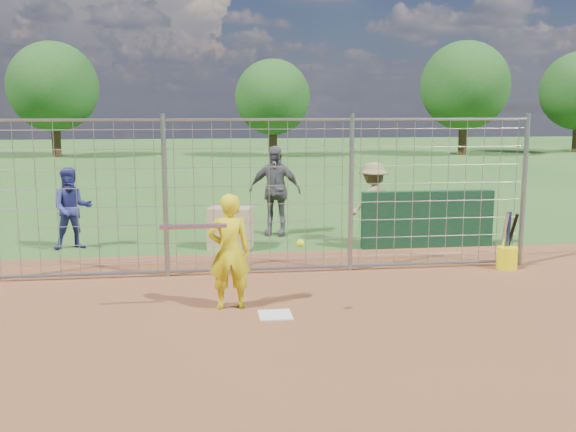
{
  "coord_description": "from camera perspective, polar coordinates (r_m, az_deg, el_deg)",
  "views": [
    {
      "loc": [
        -0.88,
        -8.19,
        2.67
      ],
      "look_at": [
        0.3,
        0.8,
        1.15
      ],
      "focal_mm": 40.0,
      "sensor_mm": 36.0,
      "label": 1
    }
  ],
  "objects": [
    {
      "name": "bystander_c",
      "position": [
        12.94,
        7.58,
        1.18
      ],
      "size": [
        1.2,
        0.96,
        1.62
      ],
      "primitive_type": "imported",
      "rotation": [
        0.0,
        0.0,
        3.53
      ],
      "color": "olive",
      "rests_on": "ground"
    },
    {
      "name": "backstop_fence",
      "position": [
        10.33,
        -2.52,
        1.66
      ],
      "size": [
        9.08,
        0.08,
        2.6
      ],
      "color": "gray",
      "rests_on": "ground"
    },
    {
      "name": "bystander_b",
      "position": [
        13.59,
        -1.19,
        2.27
      ],
      "size": [
        1.21,
        0.79,
        1.91
      ],
      "primitive_type": "imported",
      "rotation": [
        0.0,
        0.0,
        -0.32
      ],
      "color": "#545459",
      "rests_on": "ground"
    },
    {
      "name": "equipment_in_play",
      "position": [
        8.27,
        -6.16,
        -1.3
      ],
      "size": [
        1.83,
        0.45,
        0.27
      ],
      "color": "silver",
      "rests_on": "ground"
    },
    {
      "name": "batter",
      "position": [
        8.61,
        -5.26,
        -3.16
      ],
      "size": [
        0.61,
        0.43,
        1.57
      ],
      "primitive_type": "imported",
      "rotation": [
        0.0,
        0.0,
        3.24
      ],
      "color": "yellow",
      "rests_on": "ground"
    },
    {
      "name": "bystander_a",
      "position": [
        12.91,
        -18.64,
        0.63
      ],
      "size": [
        0.88,
        0.76,
        1.57
      ],
      "primitive_type": "imported",
      "rotation": [
        0.0,
        0.0,
        0.24
      ],
      "color": "navy",
      "rests_on": "ground"
    },
    {
      "name": "home_plate",
      "position": [
        8.47,
        -1.15,
        -8.8
      ],
      "size": [
        0.43,
        0.43,
        0.02
      ],
      "primitive_type": "cube",
      "color": "silver",
      "rests_on": "ground"
    },
    {
      "name": "ground",
      "position": [
        8.66,
        -1.29,
        -8.45
      ],
      "size": [
        100.0,
        100.0,
        0.0
      ],
      "primitive_type": "plane",
      "color": "#2D591E",
      "rests_on": "ground"
    },
    {
      "name": "tree_line",
      "position": [
        36.56,
        -1.2,
        11.17
      ],
      "size": [
        44.66,
        6.72,
        6.48
      ],
      "color": "#3F2B19",
      "rests_on": "ground"
    },
    {
      "name": "infield_dirt",
      "position": [
        5.9,
        2.0,
        -17.35
      ],
      "size": [
        18.0,
        18.0,
        0.0
      ],
      "primitive_type": "plane",
      "color": "brown",
      "rests_on": "ground"
    },
    {
      "name": "bucket_with_bats",
      "position": [
        11.41,
        18.9,
        -3.27
      ],
      "size": [
        0.34,
        0.4,
        0.98
      ],
      "color": "#FCF10D",
      "rests_on": "ground"
    },
    {
      "name": "equipment_bin",
      "position": [
        12.4,
        -5.13,
        -1.06
      ],
      "size": [
        0.92,
        0.76,
        0.8
      ],
      "primitive_type": "cube",
      "rotation": [
        0.0,
        0.0,
        -0.29
      ],
      "color": "tan",
      "rests_on": "ground"
    },
    {
      "name": "dugout_wall",
      "position": [
        12.72,
        12.3,
        -0.29
      ],
      "size": [
        2.6,
        0.2,
        1.1
      ],
      "primitive_type": "cube",
      "color": "#11381E",
      "rests_on": "ground"
    }
  ]
}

